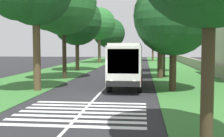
% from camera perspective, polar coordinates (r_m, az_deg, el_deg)
% --- Properties ---
extents(ground, '(160.00, 160.00, 0.00)m').
position_cam_1_polar(ground, '(20.55, -3.00, -5.47)').
color(ground, '#262628').
extents(grass_verge_left, '(120.00, 8.00, 0.04)m').
position_cam_1_polar(grass_verge_left, '(36.98, -11.90, -1.19)').
color(grass_verge_left, '#387533').
rests_on(grass_verge_left, ground).
extents(grass_verge_right, '(120.00, 8.00, 0.04)m').
position_cam_1_polar(grass_verge_right, '(35.52, 14.16, -1.45)').
color(grass_verge_right, '#387533').
rests_on(grass_verge_right, ground).
extents(centre_line, '(110.00, 0.16, 0.01)m').
position_cam_1_polar(centre_line, '(35.32, 0.86, -1.38)').
color(centre_line, silver).
rests_on(centre_line, ground).
extents(coach_bus, '(11.16, 2.62, 3.73)m').
position_cam_1_polar(coach_bus, '(26.10, 2.99, 1.34)').
color(coach_bus, silver).
rests_on(coach_bus, ground).
extents(zebra_crossing, '(5.85, 6.80, 0.01)m').
position_cam_1_polar(zebra_crossing, '(15.76, -5.89, -8.47)').
color(zebra_crossing, silver).
rests_on(zebra_crossing, ground).
extents(trailing_car_0, '(4.30, 1.78, 1.43)m').
position_cam_1_polar(trailing_car_0, '(46.26, 4.71, 0.76)').
color(trailing_car_0, gray).
rests_on(trailing_car_0, ground).
extents(trailing_car_1, '(4.30, 1.78, 1.43)m').
position_cam_1_polar(trailing_car_1, '(52.74, 0.43, 1.20)').
color(trailing_car_1, '#145933').
rests_on(trailing_car_1, ground).
extents(trailing_car_2, '(4.30, 1.78, 1.43)m').
position_cam_1_polar(trailing_car_2, '(60.21, 1.58, 1.58)').
color(trailing_car_2, '#145933').
rests_on(trailing_car_2, ground).
extents(trailing_minibus_0, '(6.00, 2.14, 2.53)m').
position_cam_1_polar(trailing_minibus_0, '(70.78, 4.77, 2.67)').
color(trailing_minibus_0, '#CC4C33').
rests_on(trailing_minibus_0, ground).
extents(roadside_tree_left_0, '(8.28, 7.11, 10.71)m').
position_cam_1_polar(roadside_tree_left_0, '(43.26, -6.88, 8.91)').
color(roadside_tree_left_0, '#4C3826').
rests_on(roadside_tree_left_0, grass_verge_left).
extents(roadside_tree_left_1, '(8.13, 6.89, 11.76)m').
position_cam_1_polar(roadside_tree_left_1, '(63.01, -2.72, 8.51)').
color(roadside_tree_left_1, brown).
rests_on(roadside_tree_left_1, grass_verge_left).
extents(roadside_tree_left_2, '(9.07, 7.59, 10.60)m').
position_cam_1_polar(roadside_tree_left_2, '(73.94, -0.61, 6.70)').
color(roadside_tree_left_2, brown).
rests_on(roadside_tree_left_2, grass_verge_left).
extents(roadside_tree_left_3, '(8.78, 7.18, 11.68)m').
position_cam_1_polar(roadside_tree_left_3, '(32.30, -9.80, 12.20)').
color(roadside_tree_left_3, '#3D2D1E').
rests_on(roadside_tree_left_3, grass_verge_left).
extents(roadside_tree_right_1, '(7.71, 6.17, 8.90)m').
position_cam_1_polar(roadside_tree_right_1, '(23.52, 11.42, 9.50)').
color(roadside_tree_right_1, '#3D2D1E').
rests_on(roadside_tree_right_1, grass_verge_right).
extents(roadside_tree_right_2, '(5.85, 5.09, 8.06)m').
position_cam_1_polar(roadside_tree_right_2, '(41.51, 9.39, 6.89)').
color(roadside_tree_right_2, '#3D2D1E').
rests_on(roadside_tree_right_2, grass_verge_right).
extents(roadside_tree_right_3, '(5.42, 4.44, 7.63)m').
position_cam_1_polar(roadside_tree_right_3, '(32.63, 9.15, 7.39)').
color(roadside_tree_right_3, '#4C3826').
rests_on(roadside_tree_right_3, grass_verge_right).
extents(roadside_tree_right_4, '(7.18, 5.84, 10.97)m').
position_cam_1_polar(roadside_tree_right_4, '(72.16, 7.80, 7.76)').
color(roadside_tree_right_4, brown).
rests_on(roadside_tree_right_4, grass_verge_right).
extents(utility_pole, '(0.24, 1.40, 7.83)m').
position_cam_1_polar(utility_pole, '(33.90, 10.12, 5.25)').
color(utility_pole, '#473828').
rests_on(utility_pole, grass_verge_right).
extents(roadside_wall, '(70.00, 0.40, 1.42)m').
position_cam_1_polar(roadside_wall, '(40.96, 17.91, 0.24)').
color(roadside_wall, '#9E937F').
rests_on(roadside_wall, grass_verge_right).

